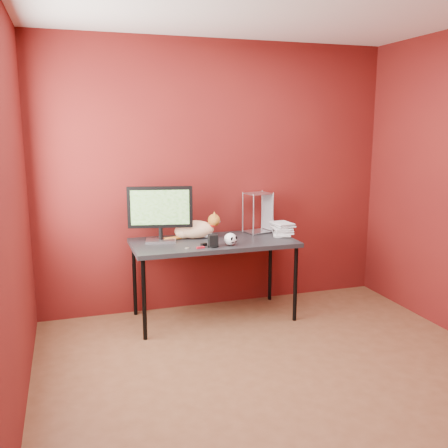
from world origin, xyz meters
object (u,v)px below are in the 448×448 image
object	(u,v)px
desk	(214,246)
monitor	(160,211)
skull_mug	(230,239)
book_stack	(275,165)
cat	(195,229)
speaker	(213,241)

from	to	relation	value
desk	monitor	bearing A→B (deg)	166.46
skull_mug	book_stack	xyz separation A→B (m)	(0.54, 0.27, 0.62)
cat	book_stack	distance (m)	0.97
skull_mug	speaker	size ratio (longest dim) A/B	1.10
monitor	cat	bearing A→B (deg)	18.51
monitor	book_stack	bearing A→B (deg)	8.61
desk	cat	xyz separation A→B (m)	(-0.13, 0.15, 0.14)
speaker	monitor	bearing A→B (deg)	141.57
monitor	skull_mug	xyz separation A→B (m)	(0.56, -0.33, -0.23)
desk	monitor	size ratio (longest dim) A/B	2.57
cat	skull_mug	distance (m)	0.44
cat	book_stack	bearing A→B (deg)	4.51
monitor	skull_mug	distance (m)	0.69
desk	monitor	xyz separation A→B (m)	(-0.47, 0.11, 0.33)
book_stack	speaker	bearing A→B (deg)	-157.70
skull_mug	speaker	xyz separation A→B (m)	(-0.16, -0.01, -0.01)
book_stack	desk	bearing A→B (deg)	-174.95
desk	skull_mug	bearing A→B (deg)	-67.26
desk	monitor	world-z (taller)	monitor
skull_mug	speaker	bearing A→B (deg)	162.18
desk	book_stack	world-z (taller)	book_stack
monitor	skull_mug	size ratio (longest dim) A/B	4.77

